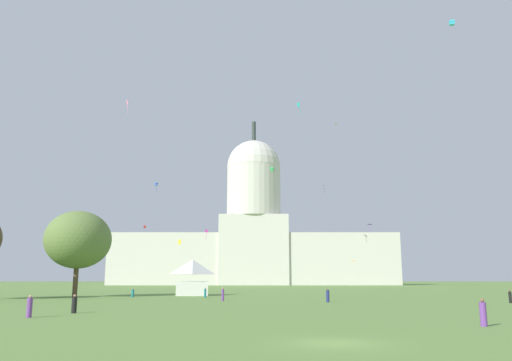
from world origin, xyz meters
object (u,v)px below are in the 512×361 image
object	(u,v)px
person_black_near_tree_east	(510,297)
person_teal_lawn_far_left	(205,293)
capitol_building	(254,235)
kite_violet_low	(370,225)
kite_black_high	(325,186)
kite_green_mid	(272,169)
kite_red_mid	(145,227)
event_tent	(192,277)
person_black_edge_east	(74,305)
person_teal_back_left	(133,293)
kite_pink_high	(127,104)
kite_blue_mid	(157,184)
person_purple_mid_left	(30,307)
person_purple_front_center	(223,295)
kite_cyan_high	(452,23)
kite_gold_high	(335,125)
kite_white_mid	(232,215)
person_navy_back_center	(328,296)
kite_magenta_low	(206,232)
person_purple_back_right	(483,314)
tree_west_near	(78,240)
kite_orange_low	(353,262)
kite_yellow_low	(180,242)
kite_turquoise_high	(299,105)

from	to	relation	value
person_black_near_tree_east	person_teal_lawn_far_left	bearing A→B (deg)	-53.33
capitol_building	kite_violet_low	world-z (taller)	capitol_building
person_black_near_tree_east	kite_black_high	size ratio (longest dim) A/B	0.55
kite_green_mid	kite_red_mid	bearing A→B (deg)	48.71
event_tent	person_black_near_tree_east	bearing A→B (deg)	-39.13
person_black_edge_east	kite_violet_low	distance (m)	108.58
person_teal_back_left	kite_pink_high	xyz separation A→B (m)	(-12.78, 39.11, 45.52)
kite_blue_mid	person_purple_mid_left	bearing A→B (deg)	-157.33
capitol_building	person_black_edge_east	distance (m)	176.42
person_purple_front_center	kite_cyan_high	bearing A→B (deg)	92.75
kite_blue_mid	person_black_near_tree_east	bearing A→B (deg)	-132.78
kite_gold_high	kite_white_mid	xyz separation A→B (m)	(-35.81, -44.23, -39.13)
kite_white_mid	person_navy_back_center	bearing A→B (deg)	102.94
kite_green_mid	kite_magenta_low	bearing A→B (deg)	33.84
person_teal_lawn_far_left	person_purple_back_right	xyz separation A→B (m)	(22.76, -48.78, 0.09)
kite_violet_low	kite_cyan_high	size ratio (longest dim) A/B	2.34
tree_west_near	person_black_near_tree_east	distance (m)	64.34
kite_orange_low	kite_white_mid	world-z (taller)	kite_white_mid
kite_violet_low	person_purple_back_right	bearing A→B (deg)	-73.75
person_black_near_tree_east	kite_blue_mid	xyz separation A→B (m)	(-65.37, 105.93, 33.63)
kite_yellow_low	kite_turquoise_high	size ratio (longest dim) A/B	0.25
kite_gold_high	kite_cyan_high	world-z (taller)	kite_gold_high
tree_west_near	kite_blue_mid	distance (m)	89.98
person_purple_back_right	kite_turquoise_high	world-z (taller)	kite_turquoise_high
kite_blue_mid	kite_turquoise_high	distance (m)	55.32
person_black_edge_east	kite_black_high	distance (m)	155.63
person_purple_mid_left	kite_yellow_low	xyz separation A→B (m)	(3.91, 51.68, 8.65)
person_black_near_tree_east	kite_white_mid	bearing A→B (deg)	-91.10
person_purple_back_right	kite_gold_high	world-z (taller)	kite_gold_high
person_teal_back_left	kite_cyan_high	distance (m)	78.50
person_purple_mid_left	person_purple_back_right	bearing A→B (deg)	164.13
kite_turquoise_high	kite_green_mid	bearing A→B (deg)	2.69
kite_violet_low	person_purple_mid_left	bearing A→B (deg)	-90.95
person_teal_back_left	person_purple_mid_left	bearing A→B (deg)	-1.92
kite_orange_low	kite_black_high	world-z (taller)	kite_black_high
person_purple_back_right	kite_cyan_high	world-z (taller)	kite_cyan_high
person_black_near_tree_east	kite_white_mid	size ratio (longest dim) A/B	1.25
kite_yellow_low	kite_cyan_high	world-z (taller)	kite_cyan_high
person_purple_front_center	person_purple_mid_left	xyz separation A→B (m)	(-13.38, -28.87, -0.06)
kite_red_mid	kite_pink_high	world-z (taller)	kite_pink_high
capitol_building	event_tent	size ratio (longest dim) A/B	17.85
person_purple_front_center	kite_red_mid	world-z (taller)	kite_red_mid
person_purple_mid_left	kite_red_mid	distance (m)	115.92
person_teal_lawn_far_left	kite_yellow_low	xyz separation A→B (m)	(-5.85, 10.25, 8.72)
kite_cyan_high	kite_magenta_low	xyz separation A→B (m)	(-53.51, 60.39, -35.87)
person_teal_back_left	kite_pink_high	distance (m)	61.36
kite_orange_low	kite_white_mid	xyz separation A→B (m)	(-42.15, -52.23, 11.36)
person_teal_lawn_far_left	kite_yellow_low	bearing A→B (deg)	22.60
person_purple_back_right	kite_green_mid	xyz separation A→B (m)	(-11.53, 63.65, 23.19)
kite_blue_mid	kite_white_mid	bearing A→B (deg)	-124.20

